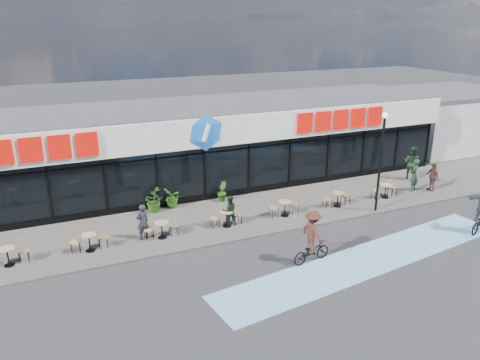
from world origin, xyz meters
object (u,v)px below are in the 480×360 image
object	(u,v)px
pedestrian_b	(412,163)
cyclist_a	(312,240)
patron_right	(230,211)
lamp_post	(381,153)
potted_plant_right	(222,192)
potted_plant_mid	(172,198)
pedestrian_a	(432,177)
pedestrian_c	(414,175)
patron_left	(143,222)
potted_plant_left	(153,201)

from	to	relation	value
pedestrian_b	cyclist_a	distance (m)	12.31
patron_right	pedestrian_b	world-z (taller)	pedestrian_b
lamp_post	pedestrian_b	size ratio (longest dim) A/B	2.51
pedestrian_b	patron_right	bearing A→B (deg)	77.42
potted_plant_right	lamp_post	bearing A→B (deg)	-32.76
lamp_post	patron_right	world-z (taller)	lamp_post
potted_plant_mid	pedestrian_b	xyz separation A→B (m)	(14.22, -1.25, 0.47)
pedestrian_a	pedestrian_c	world-z (taller)	pedestrian_c
pedestrian_a	potted_plant_mid	bearing A→B (deg)	-95.13
potted_plant_mid	pedestrian_b	distance (m)	14.29
pedestrian_c	patron_left	bearing A→B (deg)	-27.78
patron_right	cyclist_a	size ratio (longest dim) A/B	0.65
potted_plant_left	patron_left	xyz separation A→B (m)	(-1.08, -2.78, 0.23)
potted_plant_right	cyclist_a	distance (m)	7.35
potted_plant_mid	pedestrian_c	distance (m)	13.22
potted_plant_mid	patron_right	world-z (taller)	patron_right
potted_plant_right	pedestrian_b	xyz separation A→B (m)	(11.61, -1.10, 0.47)
pedestrian_a	pedestrian_b	xyz separation A→B (m)	(0.34, 2.01, 0.20)
potted_plant_mid	pedestrian_c	bearing A→B (deg)	-12.67
potted_plant_left	patron_left	size ratio (longest dim) A/B	0.71
lamp_post	potted_plant_mid	xyz separation A→B (m)	(-9.18, 4.38, -2.43)
potted_plant_right	pedestrian_b	world-z (taller)	pedestrian_b
potted_plant_mid	patron_left	bearing A→B (deg)	-125.96
potted_plant_left	pedestrian_c	size ratio (longest dim) A/B	0.62
patron_left	pedestrian_a	xyz separation A→B (m)	(16.01, -0.34, -0.00)
potted_plant_left	patron_right	world-z (taller)	patron_right
potted_plant_left	patron_left	distance (m)	3.00
potted_plant_left	potted_plant_right	bearing A→B (deg)	-0.20
potted_plant_mid	potted_plant_right	bearing A→B (deg)	-3.36
potted_plant_mid	potted_plant_right	xyz separation A→B (m)	(2.61, -0.15, -0.00)
patron_left	pedestrian_a	world-z (taller)	patron_left
patron_left	pedestrian_c	size ratio (longest dim) A/B	0.88
potted_plant_right	pedestrian_a	bearing A→B (deg)	-15.41
potted_plant_mid	pedestrian_b	size ratio (longest dim) A/B	0.53
patron_right	cyclist_a	xyz separation A→B (m)	(1.73, -4.33, 0.13)
cyclist_a	patron_right	bearing A→B (deg)	111.80
patron_right	cyclist_a	distance (m)	4.67
lamp_post	patron_left	xyz separation A→B (m)	(-11.30, 1.46, -2.15)
potted_plant_mid	patron_left	distance (m)	3.62
potted_plant_right	patron_right	size ratio (longest dim) A/B	0.72
lamp_post	potted_plant_mid	size ratio (longest dim) A/B	4.77
pedestrian_a	cyclist_a	world-z (taller)	cyclist_a
potted_plant_left	patron_right	xyz separation A→B (m)	(2.89, -2.96, 0.15)
patron_left	cyclist_a	bearing A→B (deg)	123.95
potted_plant_mid	pedestrian_a	world-z (taller)	pedestrian_a
cyclist_a	potted_plant_right	bearing A→B (deg)	97.60
pedestrian_b	lamp_post	bearing A→B (deg)	100.76
potted_plant_mid	cyclist_a	distance (m)	8.26
potted_plant_mid	pedestrian_c	size ratio (longest dim) A/B	0.57
patron_right	pedestrian_a	bearing A→B (deg)	-168.51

